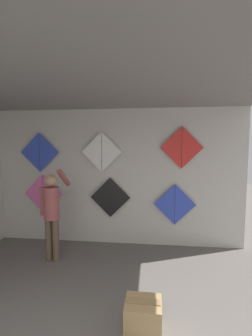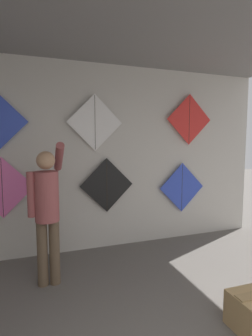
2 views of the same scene
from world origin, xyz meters
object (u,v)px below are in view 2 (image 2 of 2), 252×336
object	(u,v)px
kite_4	(95,123)
kite_5	(189,120)
kite_1	(107,185)
kite_2	(182,187)
kite_0	(2,188)
shopkeeper	(47,206)

from	to	relation	value
kite_4	kite_5	size ratio (longest dim) A/B	1.00
kite_1	kite_2	size ratio (longest dim) A/B	1.00
kite_2	kite_4	xyz separation A→B (m)	(-1.49, 0.00, 1.05)
kite_0	kite_4	xyz separation A→B (m)	(1.28, 0.00, 0.89)
kite_2	kite_5	xyz separation A→B (m)	(0.11, 0.00, 1.14)
shopkeeper	kite_4	distance (m)	1.46
shopkeeper	kite_2	world-z (taller)	shopkeeper
shopkeeper	kite_1	size ratio (longest dim) A/B	1.99
shopkeeper	kite_4	xyz separation A→B (m)	(0.74, 0.77, 1.00)
shopkeeper	kite_1	world-z (taller)	shopkeeper
kite_0	kite_1	distance (m)	1.45
kite_2	kite_4	bearing A→B (deg)	180.00
kite_1	kite_0	bearing A→B (deg)	180.00
shopkeeper	kite_0	xyz separation A→B (m)	(-0.54, 0.77, 0.11)
kite_4	kite_2	bearing A→B (deg)	0.00
kite_1	kite_2	world-z (taller)	kite_1
kite_0	kite_1	size ratio (longest dim) A/B	1.00
kite_4	kite_5	bearing A→B (deg)	0.00
kite_1	kite_5	bearing A→B (deg)	0.00
kite_0	kite_5	xyz separation A→B (m)	(2.88, 0.00, 0.98)
kite_1	kite_4	xyz separation A→B (m)	(-0.17, 0.00, 0.94)
kite_2	kite_5	size ratio (longest dim) A/B	1.00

